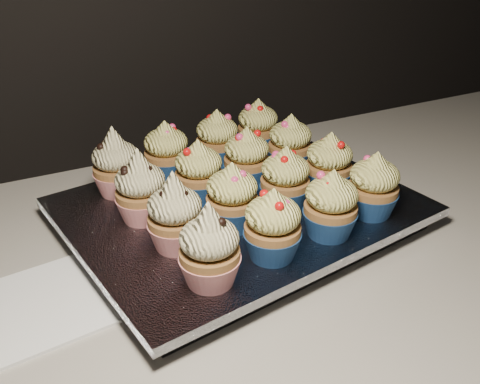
{
  "coord_description": "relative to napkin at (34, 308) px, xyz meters",
  "views": [
    {
      "loc": [
        -0.41,
        1.2,
        1.28
      ],
      "look_at": [
        -0.14,
        1.73,
        0.95
      ],
      "focal_mm": 40.0,
      "sensor_mm": 36.0,
      "label": 1
    }
  ],
  "objects": [
    {
      "name": "cupcake_7",
      "position": [
        0.39,
        0.03,
        0.07
      ],
      "size": [
        0.06,
        0.06,
        0.08
      ],
      "color": "navy",
      "rests_on": "foil_lining"
    },
    {
      "name": "cupcake_1",
      "position": [
        0.25,
        -0.07,
        0.07
      ],
      "size": [
        0.06,
        0.06,
        0.08
      ],
      "color": "navy",
      "rests_on": "foil_lining"
    },
    {
      "name": "cupcake_12",
      "position": [
        0.14,
        0.15,
        0.07
      ],
      "size": [
        0.06,
        0.06,
        0.1
      ],
      "color": "red",
      "rests_on": "foil_lining"
    },
    {
      "name": "cupcake_15",
      "position": [
        0.37,
        0.19,
        0.07
      ],
      "size": [
        0.06,
        0.06,
        0.08
      ],
      "color": "navy",
      "rests_on": "foil_lining"
    },
    {
      "name": "baking_tray",
      "position": [
        0.27,
        0.05,
        0.01
      ],
      "size": [
        0.43,
        0.36,
        0.02
      ],
      "primitive_type": "cube",
      "rotation": [
        0.0,
        0.0,
        0.16
      ],
      "color": "black",
      "rests_on": "worktop"
    },
    {
      "name": "cupcake_11",
      "position": [
        0.38,
        0.11,
        0.07
      ],
      "size": [
        0.06,
        0.06,
        0.08
      ],
      "color": "navy",
      "rests_on": "foil_lining"
    },
    {
      "name": "foil_lining",
      "position": [
        0.27,
        0.05,
        0.03
      ],
      "size": [
        0.47,
        0.39,
        0.01
      ],
      "primitive_type": "cube",
      "rotation": [
        0.0,
        0.0,
        0.16
      ],
      "color": "silver",
      "rests_on": "baking_tray"
    },
    {
      "name": "cupcake_3",
      "position": [
        0.4,
        -0.04,
        0.07
      ],
      "size": [
        0.06,
        0.06,
        0.08
      ],
      "color": "navy",
      "rests_on": "foil_lining"
    },
    {
      "name": "cupcake_0",
      "position": [
        0.17,
        -0.08,
        0.07
      ],
      "size": [
        0.06,
        0.06,
        0.1
      ],
      "color": "red",
      "rests_on": "foil_lining"
    },
    {
      "name": "cupcake_4",
      "position": [
        0.16,
        -0.0,
        0.07
      ],
      "size": [
        0.06,
        0.06,
        0.1
      ],
      "color": "red",
      "rests_on": "foil_lining"
    },
    {
      "name": "cupcake_9",
      "position": [
        0.22,
        0.09,
        0.07
      ],
      "size": [
        0.06,
        0.06,
        0.08
      ],
      "color": "navy",
      "rests_on": "foil_lining"
    },
    {
      "name": "cupcake_8",
      "position": [
        0.14,
        0.07,
        0.07
      ],
      "size": [
        0.06,
        0.06,
        0.1
      ],
      "color": "red",
      "rests_on": "foil_lining"
    },
    {
      "name": "napkin",
      "position": [
        0.0,
        0.0,
        0.0
      ],
      "size": [
        0.16,
        0.16,
        0.0
      ],
      "primitive_type": "cube",
      "rotation": [
        0.0,
        0.0,
        0.12
      ],
      "color": "white",
      "rests_on": "worktop"
    },
    {
      "name": "cupcake_10",
      "position": [
        0.3,
        0.1,
        0.07
      ],
      "size": [
        0.06,
        0.06,
        0.08
      ],
      "color": "navy",
      "rests_on": "foil_lining"
    },
    {
      "name": "cupcake_5",
      "position": [
        0.23,
        0.01,
        0.07
      ],
      "size": [
        0.06,
        0.06,
        0.08
      ],
      "color": "navy",
      "rests_on": "foil_lining"
    },
    {
      "name": "worktop",
      "position": [
        0.41,
        0.02,
        -0.02
      ],
      "size": [
        2.44,
        0.64,
        0.04
      ],
      "primitive_type": "cube",
      "color": "beige",
      "rests_on": "cabinet"
    },
    {
      "name": "cupcake_13",
      "position": [
        0.21,
        0.16,
        0.07
      ],
      "size": [
        0.06,
        0.06,
        0.08
      ],
      "color": "navy",
      "rests_on": "foil_lining"
    },
    {
      "name": "cupcake_6",
      "position": [
        0.31,
        0.02,
        0.07
      ],
      "size": [
        0.06,
        0.06,
        0.08
      ],
      "color": "navy",
      "rests_on": "foil_lining"
    },
    {
      "name": "cupcake_14",
      "position": [
        0.29,
        0.17,
        0.07
      ],
      "size": [
        0.06,
        0.06,
        0.08
      ],
      "color": "navy",
      "rests_on": "foil_lining"
    },
    {
      "name": "cupcake_2",
      "position": [
        0.33,
        -0.06,
        0.07
      ],
      "size": [
        0.06,
        0.06,
        0.08
      ],
      "color": "navy",
      "rests_on": "foil_lining"
    }
  ]
}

